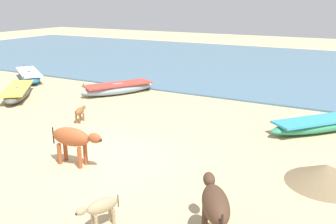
% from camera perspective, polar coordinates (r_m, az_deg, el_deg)
% --- Properties ---
extents(ground, '(80.00, 80.00, 0.00)m').
position_cam_1_polar(ground, '(10.79, -9.04, -7.24)').
color(ground, tan).
extents(sea_water, '(60.00, 20.00, 0.08)m').
position_cam_1_polar(sea_water, '(26.72, 14.70, 7.07)').
color(sea_water, slate).
rests_on(sea_water, ground).
extents(fishing_boat_1, '(3.92, 3.14, 0.71)m').
position_cam_1_polar(fishing_boat_1, '(22.49, -20.74, 5.36)').
color(fishing_boat_1, '#1E669E').
rests_on(fishing_boat_1, ground).
extents(fishing_boat_2, '(2.82, 3.72, 0.71)m').
position_cam_1_polar(fishing_boat_2, '(18.07, -7.75, 3.69)').
color(fishing_boat_2, '#8CA5B7').
rests_on(fishing_boat_2, ground).
extents(fishing_boat_3, '(3.63, 3.97, 0.66)m').
position_cam_1_polar(fishing_boat_3, '(13.95, 23.13, -1.68)').
color(fishing_boat_3, '#338C66').
rests_on(fishing_boat_3, ground).
extents(fishing_boat_4, '(3.18, 3.56, 0.69)m').
position_cam_1_polar(fishing_boat_4, '(18.58, -22.26, 2.89)').
color(fishing_boat_4, '#5B5651').
rests_on(fishing_boat_4, ground).
extents(cow_adult_rust, '(1.65, 0.55, 1.07)m').
position_cam_1_polar(cow_adult_rust, '(10.38, -14.53, -4.01)').
color(cow_adult_rust, '#9E4C28').
rests_on(cow_adult_rust, ground).
extents(calf_near_dun, '(0.54, 0.92, 0.62)m').
position_cam_1_polar(calf_near_dun, '(7.66, -10.35, -14.31)').
color(calf_near_dun, tan).
rests_on(calf_near_dun, ground).
extents(calf_far_brown, '(0.41, 0.84, 0.55)m').
position_cam_1_polar(calf_far_brown, '(14.09, -13.51, 0.05)').
color(calf_far_brown, brown).
rests_on(calf_far_brown, ground).
extents(cow_second_adult_dark, '(1.13, 1.56, 1.09)m').
position_cam_1_polar(cow_second_adult_dark, '(7.02, 7.29, -14.07)').
color(cow_second_adult_dark, '#4C3323').
rests_on(cow_second_adult_dark, ground).
extents(debris_pile_1, '(2.20, 2.20, 0.51)m').
position_cam_1_polar(debris_pile_1, '(10.03, 23.24, -8.82)').
color(debris_pile_1, '#7A6647').
rests_on(debris_pile_1, ground).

